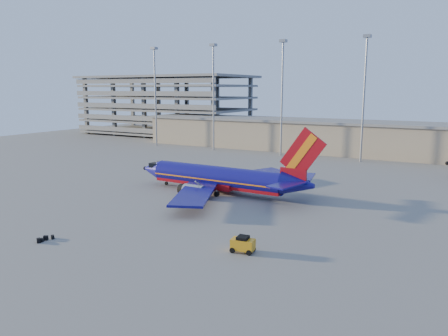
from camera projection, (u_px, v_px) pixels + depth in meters
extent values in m
plane|color=slate|center=(200.00, 195.00, 69.88)|extent=(220.00, 220.00, 0.00)
cube|color=gray|center=(352.00, 138.00, 113.88)|extent=(120.00, 15.00, 8.00)
cube|color=slate|center=(353.00, 122.00, 113.13)|extent=(122.00, 16.00, 0.60)
cube|color=slate|center=(168.00, 132.00, 163.16)|extent=(60.00, 30.00, 0.70)
cube|color=slate|center=(167.00, 120.00, 162.41)|extent=(60.00, 30.00, 0.70)
cube|color=slate|center=(167.00, 109.00, 161.66)|extent=(60.00, 30.00, 0.70)
cube|color=slate|center=(167.00, 98.00, 160.91)|extent=(60.00, 30.00, 0.70)
cube|color=slate|center=(166.00, 86.00, 160.16)|extent=(60.00, 30.00, 0.70)
cube|color=slate|center=(166.00, 77.00, 159.59)|extent=(62.00, 32.00, 0.80)
cube|color=slate|center=(187.00, 105.00, 172.58)|extent=(1.20, 1.20, 21.00)
cylinder|color=gray|center=(155.00, 98.00, 128.62)|extent=(0.44, 0.44, 28.00)
cube|color=gray|center=(154.00, 48.00, 126.07)|extent=(1.60, 1.60, 0.70)
cylinder|color=gray|center=(213.00, 99.00, 118.88)|extent=(0.44, 0.44, 28.00)
cube|color=gray|center=(213.00, 45.00, 116.33)|extent=(1.60, 1.60, 0.70)
cylinder|color=gray|center=(282.00, 100.00, 109.14)|extent=(0.44, 0.44, 28.00)
cube|color=gray|center=(283.00, 41.00, 106.59)|extent=(1.60, 1.60, 0.70)
cylinder|color=gray|center=(364.00, 101.00, 99.40)|extent=(0.44, 0.44, 28.00)
cube|color=gray|center=(367.00, 36.00, 96.84)|extent=(1.60, 1.60, 0.70)
cylinder|color=navy|center=(217.00, 177.00, 71.22)|extent=(23.07, 3.99, 3.55)
cube|color=#9C0C14|center=(217.00, 182.00, 71.38)|extent=(23.06, 3.32, 1.25)
cube|color=orange|center=(217.00, 178.00, 71.26)|extent=(23.07, 4.03, 0.21)
cone|color=navy|center=(153.00, 169.00, 78.03)|extent=(4.09, 3.62, 3.55)
cube|color=black|center=(158.00, 165.00, 77.24)|extent=(2.35, 2.54, 0.77)
cone|color=navy|center=(298.00, 184.00, 64.11)|extent=(5.05, 3.64, 3.55)
cube|color=#9C0C14|center=(293.00, 175.00, 64.27)|extent=(4.04, 0.61, 2.11)
cube|color=#9C0C14|center=(303.00, 153.00, 62.99)|extent=(7.04, 0.44, 7.65)
cube|color=orange|center=(301.00, 153.00, 63.09)|extent=(4.69, 0.49, 6.00)
cube|color=navy|center=(304.00, 177.00, 66.97)|extent=(3.98, 6.57, 0.21)
cube|color=navy|center=(287.00, 185.00, 61.46)|extent=(4.19, 6.63, 0.21)
cube|color=navy|center=(249.00, 174.00, 77.78)|extent=(10.65, 15.49, 0.34)
cube|color=navy|center=(195.00, 194.00, 63.52)|extent=(10.19, 15.55, 0.34)
cube|color=#9C0C14|center=(220.00, 185.00, 71.21)|extent=(5.82, 3.85, 0.96)
cylinder|color=gray|center=(226.00, 180.00, 76.28)|extent=(3.49, 2.08, 2.01)
cylinder|color=gray|center=(194.00, 191.00, 67.85)|extent=(3.49, 2.08, 2.01)
cylinder|color=gray|center=(166.00, 182.00, 76.90)|extent=(0.23, 0.23, 1.05)
cylinder|color=black|center=(166.00, 183.00, 76.94)|extent=(0.62, 0.25, 0.61)
cylinder|color=black|center=(232.00, 188.00, 72.99)|extent=(0.82, 0.54, 0.81)
cylinder|color=black|center=(217.00, 194.00, 68.78)|extent=(0.82, 0.54, 0.81)
cube|color=orange|center=(243.00, 244.00, 45.23)|extent=(2.54, 1.66, 1.14)
cube|color=black|center=(243.00, 238.00, 45.11)|extent=(1.29, 1.39, 0.40)
cylinder|color=black|center=(237.00, 246.00, 46.24)|extent=(0.61, 0.28, 0.59)
cylinder|color=black|center=(232.00, 250.00, 45.10)|extent=(0.61, 0.28, 0.59)
cylinder|color=black|center=(253.00, 249.00, 45.56)|extent=(0.61, 0.28, 0.59)
cylinder|color=black|center=(249.00, 253.00, 44.42)|extent=(0.61, 0.28, 0.59)
cube|color=black|center=(46.00, 238.00, 48.98)|extent=(0.58, 0.52, 0.51)
cube|color=black|center=(41.00, 240.00, 48.53)|extent=(0.52, 0.44, 0.36)
cube|color=black|center=(39.00, 240.00, 48.16)|extent=(0.66, 0.61, 0.50)
cube|color=black|center=(53.00, 237.00, 49.43)|extent=(0.64, 0.57, 0.40)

